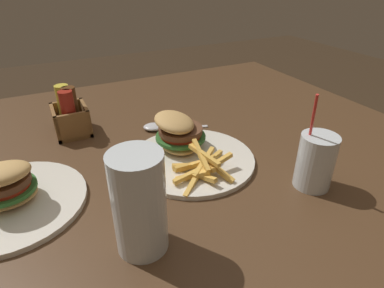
% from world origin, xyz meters
% --- Properties ---
extents(dining_table, '(1.20, 1.30, 0.75)m').
position_xyz_m(dining_table, '(0.00, 0.00, 0.64)').
color(dining_table, '#4C331E').
rests_on(dining_table, ground_plane).
extents(meal_plate_near, '(0.27, 0.27, 0.10)m').
position_xyz_m(meal_plate_near, '(0.02, -0.04, 0.78)').
color(meal_plate_near, silver).
rests_on(meal_plate_near, dining_table).
extents(beer_glass, '(0.08, 0.08, 0.16)m').
position_xyz_m(beer_glass, '(-0.18, 0.13, 0.83)').
color(beer_glass, silver).
rests_on(beer_glass, dining_table).
extents(juice_glass, '(0.07, 0.07, 0.19)m').
position_xyz_m(juice_glass, '(-0.18, -0.21, 0.80)').
color(juice_glass, silver).
rests_on(juice_glass, dining_table).
extents(spoon, '(0.08, 0.17, 0.01)m').
position_xyz_m(spoon, '(0.18, -0.03, 0.76)').
color(spoon, silver).
rests_on(spoon, dining_table).
extents(meal_plate_far, '(0.26, 0.26, 0.10)m').
position_xyz_m(meal_plate_far, '(0.01, 0.31, 0.78)').
color(meal_plate_far, silver).
rests_on(meal_plate_far, dining_table).
extents(condiment_caddy, '(0.10, 0.08, 0.12)m').
position_xyz_m(condiment_caddy, '(0.26, 0.16, 0.80)').
color(condiment_caddy, brown).
rests_on(condiment_caddy, dining_table).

